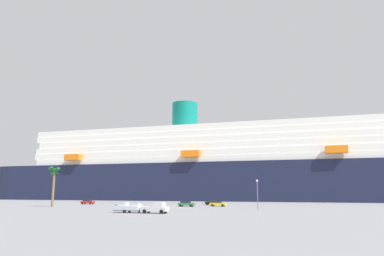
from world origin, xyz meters
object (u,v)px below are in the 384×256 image
Objects in this scene: parked_car_yellow_taxi at (218,203)px; parked_car_black_coupe at (212,202)px; small_boat_on_trailer at (131,208)px; pickup_truck at (156,208)px; palm_tree at (54,176)px; parked_car_green_wagon at (186,204)px; street_lamp at (257,190)px; parked_car_red_hatchback at (88,202)px; cruise_ship at (272,168)px.

parked_car_yellow_taxi is 1.09× the size of parked_car_black_coupe.
small_boat_on_trailer reaches higher than parked_car_yellow_taxi.
palm_tree is (-37.17, 19.24, 7.66)m from pickup_truck.
street_lamp is at bearing -26.03° from parked_car_green_wagon.
pickup_truck is at bearing -103.08° from parked_car_yellow_taxi.
pickup_truck is 1.32× the size of parked_car_black_coupe.
small_boat_on_trailer is 1.77× the size of parked_car_red_hatchback.
cruise_ship reaches higher than street_lamp.
parked_car_yellow_taxi is (7.68, 33.05, -0.21)m from pickup_truck.
pickup_truck is at bearing -5.88° from small_boat_on_trailer.
palm_tree is at bearing -162.88° from parked_car_yellow_taxi.
street_lamp reaches higher than pickup_truck.
pickup_truck reaches higher than parked_car_red_hatchback.
parked_car_green_wagon is at bearing 153.97° from street_lamp.
parked_car_green_wagon is at bearing -14.48° from parked_car_red_hatchback.
small_boat_on_trailer is at bearing -103.62° from parked_car_black_coupe.
parked_car_green_wagon is 9.32m from parked_car_yellow_taxi.
pickup_truck is 33.94m from parked_car_yellow_taxi.
parked_car_yellow_taxi is (8.56, 3.68, 0.00)m from parked_car_green_wagon.
street_lamp is 1.48× the size of parked_car_green_wagon.
pickup_truck reaches higher than parked_car_yellow_taxi.
pickup_truck is 53.80m from parked_car_red_hatchback.
cruise_ship reaches higher than pickup_truck.
street_lamp is at bearing -92.94° from cruise_ship.
street_lamp is 27.25m from parked_car_black_coupe.
small_boat_on_trailer is at bearing -143.31° from street_lamp.
cruise_ship is 95.19m from palm_tree.
small_boat_on_trailer is at bearing -30.56° from palm_tree.
cruise_ship is 56.00m from parked_car_black_coupe.
parked_car_green_wagon is at bearing -111.06° from cruise_ship.
parked_car_yellow_taxi and parked_car_black_coupe have the same top height.
parked_car_yellow_taxi is (44.85, 13.81, -7.87)m from palm_tree.
palm_tree is 1.56× the size of street_lamp.
pickup_truck is at bearing -46.12° from parked_car_red_hatchback.
parked_car_black_coupe is at bearing 76.38° from small_boat_on_trailer.
parked_car_yellow_taxi is at bearing -68.90° from parked_car_black_coupe.
parked_car_black_coupe is at bearing 3.85° from parked_car_red_hatchback.
palm_tree is at bearing -89.63° from parked_car_red_hatchback.
cruise_ship reaches higher than parked_car_yellow_taxi.
cruise_ship is 68.26× the size of parked_car_red_hatchback.
cruise_ship is 38.53× the size of small_boat_on_trailer.
cruise_ship reaches higher than parked_car_red_hatchback.
palm_tree is at bearing -129.60° from cruise_ship.
cruise_ship is 41.36× the size of street_lamp.
parked_car_green_wagon and parked_car_red_hatchback have the same top height.
parked_car_red_hatchback is at bearing 133.88° from pickup_truck.
parked_car_red_hatchback is at bearing -176.15° from parked_car_black_coupe.
street_lamp is 1.50× the size of parked_car_yellow_taxi.
cruise_ship is 97.28m from small_boat_on_trailer.
pickup_truck is (-23.40, -92.44, -13.48)m from cruise_ship.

